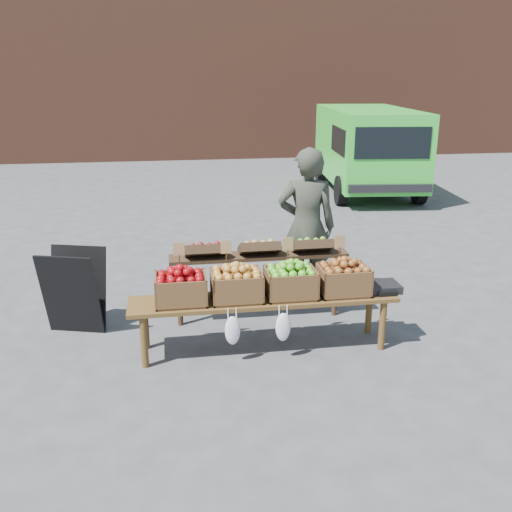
{
  "coord_description": "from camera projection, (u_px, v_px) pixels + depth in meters",
  "views": [
    {
      "loc": [
        -0.35,
        -5.66,
        2.74
      ],
      "look_at": [
        0.56,
        0.09,
        0.85
      ],
      "focal_mm": 40.0,
      "sensor_mm": 36.0,
      "label": 1
    }
  ],
  "objects": [
    {
      "name": "crate_red_apples",
      "position": [
        291.0,
        283.0,
        5.74
      ],
      "size": [
        0.5,
        0.4,
        0.28
      ],
      "primitive_type": null,
      "color": "#40A116",
      "rests_on": "display_bench"
    },
    {
      "name": "brick_building",
      "position": [
        169.0,
        0.0,
        18.77
      ],
      "size": [
        24.0,
        4.0,
        10.0
      ],
      "primitive_type": "cube",
      "color": "brown",
      "rests_on": "ground"
    },
    {
      "name": "ground",
      "position": [
        206.0,
        335.0,
        6.22
      ],
      "size": [
        80.0,
        80.0,
        0.0
      ],
      "primitive_type": "plane",
      "color": "#4B4B4E"
    },
    {
      "name": "crate_russet_pears",
      "position": [
        237.0,
        286.0,
        5.66
      ],
      "size": [
        0.5,
        0.4,
        0.28
      ],
      "primitive_type": null,
      "color": "#B19035",
      "rests_on": "display_bench"
    },
    {
      "name": "vendor",
      "position": [
        307.0,
        227.0,
        6.86
      ],
      "size": [
        0.78,
        0.59,
        1.91
      ],
      "primitive_type": "imported",
      "rotation": [
        0.0,
        0.0,
        2.93
      ],
      "color": "#34392C",
      "rests_on": "ground"
    },
    {
      "name": "chalkboard_sign",
      "position": [
        74.0,
        291.0,
        6.18
      ],
      "size": [
        0.7,
        0.51,
        0.95
      ],
      "primitive_type": null,
      "rotation": [
        0.0,
        0.0,
        -0.29
      ],
      "color": "black",
      "rests_on": "ground"
    },
    {
      "name": "crate_golden_apples",
      "position": [
        181.0,
        289.0,
        5.58
      ],
      "size": [
        0.5,
        0.4,
        0.28
      ],
      "primitive_type": null,
      "color": "maroon",
      "rests_on": "display_bench"
    },
    {
      "name": "weighing_scale",
      "position": [
        382.0,
        287.0,
        5.92
      ],
      "size": [
        0.34,
        0.3,
        0.08
      ],
      "primitive_type": "cube",
      "color": "black",
      "rests_on": "display_bench"
    },
    {
      "name": "delivery_van",
      "position": [
        367.0,
        151.0,
        13.32
      ],
      "size": [
        2.41,
        4.5,
        1.93
      ],
      "primitive_type": null,
      "rotation": [
        0.0,
        0.0,
        -0.1
      ],
      "color": "green",
      "rests_on": "ground"
    },
    {
      "name": "crate_green_apples",
      "position": [
        343.0,
        280.0,
        5.82
      ],
      "size": [
        0.5,
        0.4,
        0.28
      ],
      "primitive_type": null,
      "color": "brown",
      "rests_on": "display_bench"
    },
    {
      "name": "display_bench",
      "position": [
        264.0,
        323.0,
        5.83
      ],
      "size": [
        2.7,
        0.56,
        0.57
      ],
      "primitive_type": null,
      "color": "brown",
      "rests_on": "ground"
    },
    {
      "name": "back_table",
      "position": [
        259.0,
        278.0,
        6.45
      ],
      "size": [
        2.1,
        0.44,
        1.04
      ],
      "primitive_type": null,
      "color": "#362517",
      "rests_on": "ground"
    }
  ]
}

